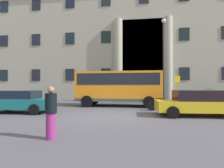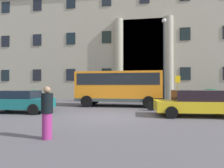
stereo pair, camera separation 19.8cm
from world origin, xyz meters
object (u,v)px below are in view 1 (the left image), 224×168
hedge_planter_entrance_left (91,94)px  parked_estate_mid (20,101)px  parked_coupe_end (197,103)px  hedge_planter_far_east (149,94)px  pedestrian_man_crossing (51,113)px  hedge_planter_east (209,96)px  bus_stop_sign (177,87)px  orange_minibus (119,86)px  hedge_planter_far_west (33,95)px  motorcycle_near_kerb (30,102)px  motorcycle_far_end (162,104)px  lamppost_plaza_centre (164,54)px

hedge_planter_entrance_left → parked_estate_mid: 9.69m
parked_coupe_end → parked_estate_mid: bearing=178.8°
hedge_planter_far_east → pedestrian_man_crossing: bearing=-104.4°
hedge_planter_east → pedestrian_man_crossing: pedestrian_man_crossing is taller
bus_stop_sign → hedge_planter_far_east: (-2.25, 3.26, -0.83)m
parked_estate_mid → pedestrian_man_crossing: pedestrian_man_crossing is taller
hedge_planter_far_east → orange_minibus: bearing=-118.1°
hedge_planter_entrance_left → pedestrian_man_crossing: 14.81m
orange_minibus → pedestrian_man_crossing: size_ratio=4.13×
hedge_planter_far_east → hedge_planter_far_west: bearing=-178.6°
pedestrian_man_crossing → hedge_planter_far_west: bearing=-65.6°
hedge_planter_east → parked_estate_mid: hedge_planter_east is taller
hedge_planter_far_west → motorcycle_near_kerb: size_ratio=0.78×
hedge_planter_east → motorcycle_far_end: size_ratio=1.00×
hedge_planter_east → lamppost_plaza_centre: size_ratio=0.25×
orange_minibus → pedestrian_man_crossing: bearing=-96.5°
parked_estate_mid → lamppost_plaza_centre: lamppost_plaza_centre is taller
parked_estate_mid → motorcycle_far_end: bearing=10.6°
motorcycle_far_end → pedestrian_man_crossing: bearing=-130.0°
hedge_planter_far_east → motorcycle_near_kerb: (-9.22, -7.27, -0.29)m
hedge_planter_far_east → parked_coupe_end: 9.72m
bus_stop_sign → pedestrian_man_crossing: (-6.06, -11.55, -0.76)m
hedge_planter_entrance_left → hedge_planter_far_east: 6.38m
hedge_planter_far_west → lamppost_plaza_centre: (14.46, -1.69, 4.07)m
bus_stop_sign → hedge_planter_entrance_left: 9.18m
hedge_planter_entrance_left → orange_minibus: bearing=-53.0°
parked_coupe_end → motorcycle_far_end: parked_coupe_end is taller
parked_estate_mid → hedge_planter_entrance_left: bearing=74.0°
motorcycle_near_kerb → hedge_planter_far_east: bearing=44.1°
bus_stop_sign → hedge_planter_east: 5.17m
hedge_planter_far_east → parked_coupe_end: hedge_planter_far_east is taller
hedge_planter_entrance_left → motorcycle_far_end: 9.88m
pedestrian_man_crossing → bus_stop_sign: bearing=-126.2°
orange_minibus → pedestrian_man_crossing: 9.83m
hedge_planter_far_west → hedge_planter_east: 19.28m
parked_coupe_end → parked_estate_mid: (-10.41, -0.20, -0.02)m
orange_minibus → bus_stop_sign: bearing=19.9°
motorcycle_far_end → hedge_planter_far_west: bearing=142.1°
motorcycle_far_end → bus_stop_sign: bearing=55.6°
hedge_planter_east → parked_coupe_end: size_ratio=0.45×
hedge_planter_far_east → parked_coupe_end: bearing=-77.8°
bus_stop_sign → lamppost_plaza_centre: lamppost_plaza_centre is taller
hedge_planter_far_east → motorcycle_far_end: 7.42m
orange_minibus → motorcycle_far_end: size_ratio=3.31×
hedge_planter_far_west → parked_coupe_end: size_ratio=0.33×
bus_stop_sign → hedge_planter_entrance_left: (-8.63, 3.04, -0.79)m
parked_estate_mid → pedestrian_man_crossing: (4.55, -5.11, 0.12)m
motorcycle_far_end → lamppost_plaza_centre: (0.86, 5.39, 4.21)m
orange_minibus → parked_coupe_end: 6.58m
pedestrian_man_crossing → motorcycle_far_end: bearing=-128.1°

